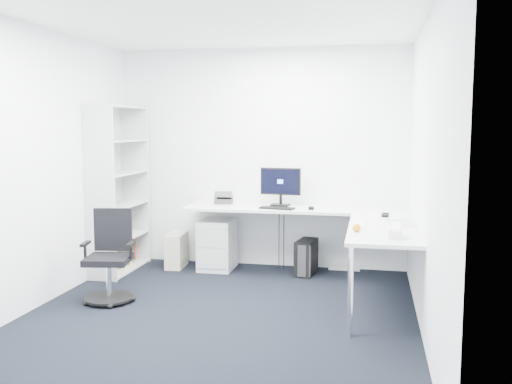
% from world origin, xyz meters
% --- Properties ---
extents(ground, '(4.20, 4.20, 0.00)m').
position_xyz_m(ground, '(0.00, 0.00, 0.00)').
color(ground, black).
extents(ceiling, '(4.20, 4.20, 0.00)m').
position_xyz_m(ceiling, '(0.00, 0.00, 2.70)').
color(ceiling, white).
extents(wall_back, '(3.60, 0.02, 2.70)m').
position_xyz_m(wall_back, '(0.00, 2.10, 1.35)').
color(wall_back, white).
rests_on(wall_back, ground).
extents(wall_front, '(3.60, 0.02, 2.70)m').
position_xyz_m(wall_front, '(0.00, -2.10, 1.35)').
color(wall_front, white).
rests_on(wall_front, ground).
extents(wall_left, '(0.02, 4.20, 2.70)m').
position_xyz_m(wall_left, '(-1.80, 0.00, 1.35)').
color(wall_left, white).
rests_on(wall_left, ground).
extents(wall_right, '(0.02, 4.20, 2.70)m').
position_xyz_m(wall_right, '(1.80, 0.00, 1.35)').
color(wall_right, white).
rests_on(wall_right, ground).
extents(l_desk, '(2.73, 1.53, 0.80)m').
position_xyz_m(l_desk, '(0.55, 1.40, 0.40)').
color(l_desk, silver).
rests_on(l_desk, ground).
extents(drawer_pedestal, '(0.40, 0.50, 0.61)m').
position_xyz_m(drawer_pedestal, '(-0.48, 1.77, 0.31)').
color(drawer_pedestal, silver).
rests_on(drawer_pedestal, ground).
extents(bookshelf, '(0.39, 1.00, 2.00)m').
position_xyz_m(bookshelf, '(-1.62, 1.45, 1.00)').
color(bookshelf, silver).
rests_on(bookshelf, ground).
extents(task_chair, '(0.59, 0.59, 0.92)m').
position_xyz_m(task_chair, '(-1.19, 0.27, 0.46)').
color(task_chair, black).
rests_on(task_chair, ground).
extents(black_pc_tower, '(0.25, 0.45, 0.41)m').
position_xyz_m(black_pc_tower, '(0.62, 1.73, 0.21)').
color(black_pc_tower, black).
rests_on(black_pc_tower, ground).
extents(beige_pc_tower, '(0.23, 0.46, 0.42)m').
position_xyz_m(beige_pc_tower, '(-1.01, 1.77, 0.21)').
color(beige_pc_tower, beige).
rests_on(beige_pc_tower, ground).
extents(power_strip, '(0.38, 0.06, 0.04)m').
position_xyz_m(power_strip, '(1.05, 2.01, 0.02)').
color(power_strip, silver).
rests_on(power_strip, ground).
extents(monitor, '(0.50, 0.20, 0.47)m').
position_xyz_m(monitor, '(0.29, 1.82, 1.03)').
color(monitor, black).
rests_on(monitor, l_desk).
extents(black_keyboard, '(0.42, 0.21, 0.02)m').
position_xyz_m(black_keyboard, '(0.29, 1.56, 0.81)').
color(black_keyboard, black).
rests_on(black_keyboard, l_desk).
extents(mouse, '(0.08, 0.11, 0.03)m').
position_xyz_m(mouse, '(0.68, 1.60, 0.81)').
color(mouse, black).
rests_on(mouse, l_desk).
extents(desk_phone, '(0.24, 0.24, 0.15)m').
position_xyz_m(desk_phone, '(-0.43, 1.88, 0.87)').
color(desk_phone, '#2D2D30').
rests_on(desk_phone, l_desk).
extents(laptop, '(0.42, 0.41, 0.26)m').
position_xyz_m(laptop, '(1.65, 0.81, 0.93)').
color(laptop, silver).
rests_on(laptop, l_desk).
extents(white_keyboard, '(0.13, 0.40, 0.01)m').
position_xyz_m(white_keyboard, '(1.25, 0.69, 0.81)').
color(white_keyboard, silver).
rests_on(white_keyboard, l_desk).
extents(headphones, '(0.13, 0.19, 0.05)m').
position_xyz_m(headphones, '(1.51, 1.27, 0.82)').
color(headphones, black).
rests_on(headphones, l_desk).
extents(orange_fruit, '(0.07, 0.07, 0.07)m').
position_xyz_m(orange_fruit, '(1.23, 0.29, 0.84)').
color(orange_fruit, orange).
rests_on(orange_fruit, l_desk).
extents(tissue_box, '(0.13, 0.22, 0.07)m').
position_xyz_m(tissue_box, '(1.57, 0.10, 0.84)').
color(tissue_box, silver).
rests_on(tissue_box, l_desk).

